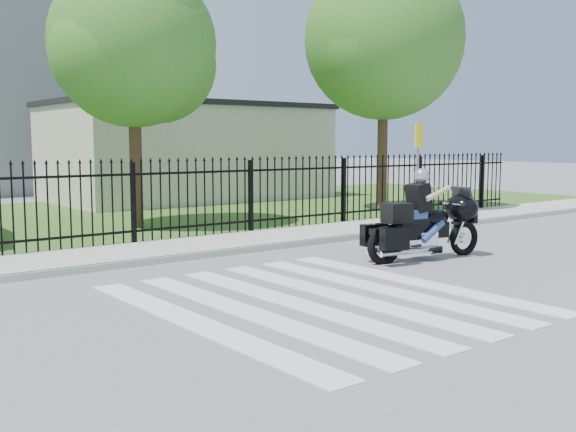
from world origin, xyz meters
TOP-DOWN VIEW (x-y plane):
  - ground at (0.00, 0.00)m, footprint 120.00×120.00m
  - crosswalk at (0.00, 0.00)m, footprint 5.00×5.50m
  - sidewalk at (0.00, 5.00)m, footprint 40.00×2.00m
  - curb at (0.00, 4.00)m, footprint 40.00×0.12m
  - grass_strip at (0.00, 12.00)m, footprint 40.00×12.00m
  - iron_fence at (0.00, 6.00)m, footprint 26.00×0.04m
  - tree_mid at (1.50, 9.00)m, footprint 4.20×4.20m
  - tree_right at (9.50, 8.00)m, footprint 5.00×5.00m
  - building_low at (7.00, 16.00)m, footprint 10.00×6.00m
  - building_low_roof at (7.00, 16.00)m, footprint 10.20×6.20m
  - motorcycle_rider at (3.68, 1.29)m, footprint 2.67×1.11m
  - traffic_sign at (8.57, 5.69)m, footprint 0.55×0.25m

SIDE VIEW (x-z plane):
  - ground at x=0.00m, z-range 0.00..0.00m
  - crosswalk at x=0.00m, z-range 0.00..0.01m
  - grass_strip at x=0.00m, z-range 0.00..0.02m
  - sidewalk at x=0.00m, z-range 0.00..0.12m
  - curb at x=0.00m, z-range 0.00..0.12m
  - motorcycle_rider at x=3.68m, z-range -0.16..1.61m
  - iron_fence at x=0.00m, z-range 0.00..1.80m
  - building_low at x=7.00m, z-range 0.00..3.50m
  - traffic_sign at x=8.57m, z-range 0.68..3.31m
  - building_low_roof at x=7.00m, z-range 3.50..3.70m
  - tree_mid at x=1.50m, z-range 1.28..8.06m
  - tree_right at x=9.50m, z-range 1.44..9.34m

